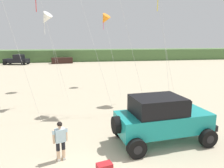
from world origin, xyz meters
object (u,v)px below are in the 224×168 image
object	(u,v)px
cooler_box	(104,168)
kite_orange_streamer	(105,20)
jeep	(162,118)
distant_sedan	(62,60)
person_watching	(60,139)
distant_pickup	(17,60)
kite_yellow_diamond	(46,19)

from	to	relation	value
cooler_box	kite_orange_streamer	xyz separation A→B (m)	(2.40, 16.03, 6.70)
jeep	distant_sedan	world-z (taller)	jeep
person_watching	jeep	bearing A→B (deg)	9.89
kite_orange_streamer	jeep	bearing A→B (deg)	-87.42
distant_pickup	kite_orange_streamer	size ratio (longest dim) A/B	0.65
kite_yellow_diamond	kite_orange_streamer	world-z (taller)	same
person_watching	cooler_box	distance (m)	2.13
jeep	kite_yellow_diamond	bearing A→B (deg)	116.65
distant_sedan	kite_yellow_diamond	xyz separation A→B (m)	(-0.11, -23.85, 6.17)
person_watching	kite_orange_streamer	distance (m)	16.51
person_watching	distant_sedan	size ratio (longest dim) A/B	0.40
distant_pickup	kite_orange_streamer	xyz separation A→B (m)	(14.32, -22.03, 5.95)
distant_pickup	cooler_box	bearing A→B (deg)	-72.61
jeep	distant_pickup	world-z (taller)	jeep
jeep	person_watching	bearing A→B (deg)	-170.11
jeep	distant_sedan	xyz separation A→B (m)	(-6.33, 36.69, -0.60)
person_watching	cooler_box	size ratio (longest dim) A/B	2.98
person_watching	distant_sedan	world-z (taller)	person_watching
distant_pickup	distant_sedan	bearing A→B (deg)	4.00
distant_pickup	kite_yellow_diamond	bearing A→B (deg)	-69.89
jeep	kite_yellow_diamond	distance (m)	15.41
jeep	distant_pickup	size ratio (longest dim) A/B	1.01
person_watching	kite_yellow_diamond	size ratio (longest dim) A/B	0.22
distant_pickup	kite_orange_streamer	world-z (taller)	kite_orange_streamer
cooler_box	kite_orange_streamer	bearing A→B (deg)	67.81
kite_yellow_diamond	distant_pickup	bearing A→B (deg)	110.11
jeep	distant_pickup	bearing A→B (deg)	112.51
distant_sedan	kite_yellow_diamond	bearing A→B (deg)	-99.95
kite_yellow_diamond	cooler_box	bearing A→B (deg)	-77.05
cooler_box	kite_yellow_diamond	world-z (taller)	kite_yellow_diamond
cooler_box	kite_orange_streamer	size ratio (longest dim) A/B	0.07
kite_yellow_diamond	distant_sedan	bearing A→B (deg)	89.73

